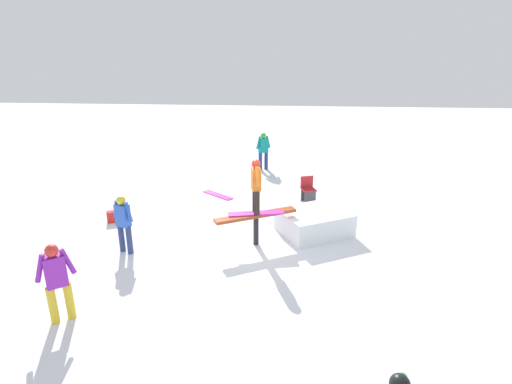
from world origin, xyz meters
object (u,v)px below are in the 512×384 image
loose_snowboard_magenta (218,195)px  main_rider_on_rail (256,187)px  bystander_teal (263,149)px  bystander_blue (123,221)px  bystander_purple (57,279)px  rail_feature (256,219)px  backpack_on_snow (112,217)px  folding_chair (308,190)px

loose_snowboard_magenta → main_rider_on_rail: bearing=-27.2°
loose_snowboard_magenta → bystander_teal: bearing=106.6°
bystander_blue → bystander_purple: bystander_purple is taller
rail_feature → bystander_blue: bearing=-15.9°
bystander_purple → loose_snowboard_magenta: 7.50m
bystander_purple → loose_snowboard_magenta: bystander_purple is taller
main_rider_on_rail → loose_snowboard_magenta: bearing=-78.6°
bystander_blue → backpack_on_snow: size_ratio=4.47×
rail_feature → bystander_teal: bystander_teal is taller
rail_feature → bystander_purple: bearing=17.5°
main_rider_on_rail → backpack_on_snow: size_ratio=4.33×
loose_snowboard_magenta → rail_feature: bearing=-27.2°
loose_snowboard_magenta → folding_chair: (-3.20, 0.37, 0.40)m
rail_feature → bystander_teal: size_ratio=1.29×
bystander_purple → folding_chair: size_ratio=1.81×
bystander_purple → loose_snowboard_magenta: size_ratio=1.17×
backpack_on_snow → folding_chair: bearing=175.0°
rail_feature → bystander_purple: size_ratio=1.32×
rail_feature → main_rider_on_rail: size_ratio=1.43×
bystander_blue → folding_chair: (-4.74, -4.11, -0.44)m
bystander_teal → loose_snowboard_magenta: size_ratio=1.20×
main_rider_on_rail → bystander_teal: size_ratio=0.90×
bystander_teal → loose_snowboard_magenta: bystander_teal is taller
bystander_blue → loose_snowboard_magenta: 4.82m
bystander_blue → bystander_purple: bearing=-69.4°
folding_chair → backpack_on_snow: 6.36m
main_rider_on_rail → loose_snowboard_magenta: main_rider_on_rail is taller
rail_feature → bystander_teal: (0.33, -7.26, 0.18)m
main_rider_on_rail → bystander_blue: bearing=-0.4°
loose_snowboard_magenta → backpack_on_snow: (2.74, 2.64, 0.16)m
bystander_blue → backpack_on_snow: bystander_blue is taller
main_rider_on_rail → bystander_teal: 7.30m
bystander_blue → main_rider_on_rail: bearing=35.7°
bystander_teal → backpack_on_snow: 7.45m
bystander_teal → folding_chair: (-1.81, 3.89, -0.50)m
folding_chair → rail_feature: bearing=-131.6°
bystander_blue → backpack_on_snow: (1.19, -1.84, -0.68)m
bystander_blue → bystander_purple: size_ratio=0.96×
bystander_teal → folding_chair: size_ratio=1.85×
bystander_blue → loose_snowboard_magenta: (-1.55, -4.48, -0.84)m
main_rider_on_rail → backpack_on_snow: 4.81m
rail_feature → bystander_blue: size_ratio=1.38×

